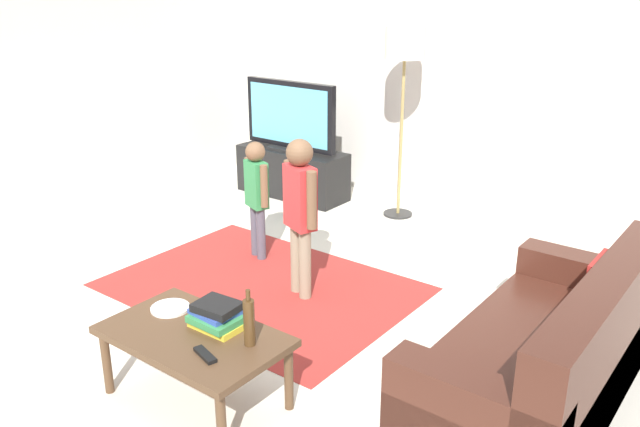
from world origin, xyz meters
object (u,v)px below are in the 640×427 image
coffee_table (194,341)px  book_stack (216,316)px  couch (551,364)px  plate (170,308)px  tv (290,117)px  floor_lamp (405,54)px  child_near_tv (257,189)px  tv_stand (292,173)px  bottle (249,322)px  tv_remote (205,355)px  child_center (300,204)px

coffee_table → book_stack: 0.18m
couch → book_stack: 1.79m
coffee_table → book_stack: (0.06, 0.12, 0.12)m
coffee_table → plate: 0.32m
plate → tv: bearing=117.9°
floor_lamp → book_stack: (0.72, -3.11, -1.06)m
child_near_tv → book_stack: (1.11, -1.54, -0.10)m
tv_stand → bottle: bearing=-53.7°
coffee_table → tv_remote: tv_remote is taller
child_center → tv_remote: child_center is taller
plate → child_near_tv: bearing=115.9°
tv → bottle: bearing=-53.5°
tv_stand → tv: bearing=-90.0°
book_stack → tv_remote: 0.30m
plate → child_center: bearing=92.3°
floor_lamp → book_stack: floor_lamp is taller
couch → book_stack: (-1.50, -0.95, 0.20)m
tv_remote → tv_stand: bearing=139.5°
tv_stand → plate: size_ratio=5.45×
floor_lamp → coffee_table: size_ratio=1.78×
tv → bottle: size_ratio=3.52×
floor_lamp → coffee_table: bearing=-78.5°
bottle → tv_remote: bottle is taller
couch → child_center: 1.97m
child_near_tv → bottle: size_ratio=3.14×
child_center → plate: size_ratio=5.31×
floor_lamp → child_near_tv: floor_lamp is taller
child_center → tv_stand: bearing=131.1°
couch → coffee_table: couch is taller
tv_remote → plate: plate is taller
tv → child_center: tv is taller
child_center → coffee_table: bearing=-75.4°
couch → floor_lamp: 3.35m
child_near_tv → child_center: size_ratio=0.84×
tv_remote → plate: 0.56m
book_stack → bottle: size_ratio=0.91×
tv_stand → coffee_table: tv_stand is taller
tv → book_stack: size_ratio=3.88×
bottle → plate: bearing=180.0°
coffee_table → bottle: bearing=17.4°
child_center → book_stack: bearing=-71.6°
floor_lamp → child_center: 2.10m
couch → tv_remote: 1.80m
tv_stand → book_stack: book_stack is taller
coffee_table → bottle: bottle is taller
book_stack → tv_remote: bearing=-55.9°
tv → book_stack: (1.93, -2.94, -0.36)m
tv → book_stack: tv is taller
tv → couch: (3.43, -1.99, -0.56)m
tv → child_near_tv: size_ratio=1.12×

